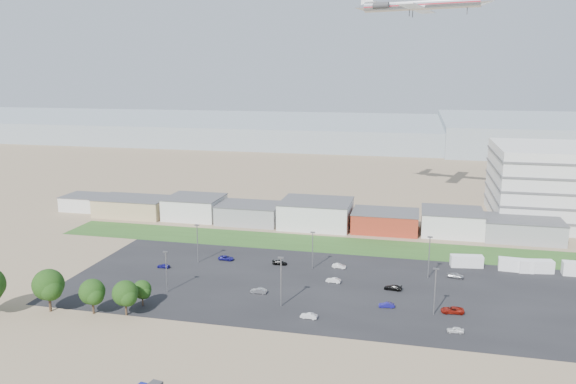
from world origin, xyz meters
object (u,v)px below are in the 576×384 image
(parked_car_4, at_px, (259,291))
(parked_car_11, at_px, (339,266))
(airliner, at_px, (421,4))
(parked_car_8, at_px, (456,276))
(parked_car_9, at_px, (226,258))
(parked_car_0, at_px, (452,310))
(parked_car_6, at_px, (280,263))
(parked_car_13, at_px, (309,316))
(parked_car_1, at_px, (387,305))
(parked_car_7, at_px, (333,280))
(parked_car_5, at_px, (163,266))
(parked_car_12, at_px, (393,288))
(parked_car_2, at_px, (455,330))
(box_trailer_a, at_px, (467,261))

(parked_car_4, height_order, parked_car_11, parked_car_4)
(airliner, distance_m, parked_car_8, 94.11)
(airliner, xyz_separation_m, parked_car_9, (-46.57, -62.49, -69.43))
(parked_car_0, relative_size, parked_car_6, 1.22)
(parked_car_0, xyz_separation_m, parked_car_13, (-28.19, -9.22, -0.09))
(parked_car_4, height_order, parked_car_6, parked_car_4)
(parked_car_0, distance_m, parked_car_9, 60.01)
(parked_car_1, bearing_deg, parked_car_7, -138.73)
(parked_car_5, xyz_separation_m, parked_car_13, (41.47, -20.89, 0.01))
(parked_car_7, xyz_separation_m, parked_car_12, (13.86, -1.50, 0.01))
(parked_car_1, xyz_separation_m, parked_car_2, (13.40, -8.84, 0.00))
(parked_car_1, bearing_deg, parked_car_4, -99.68)
(parked_car_9, bearing_deg, parked_car_13, -131.56)
(parked_car_0, bearing_deg, parked_car_4, -97.36)
(parked_car_1, bearing_deg, parked_car_0, 83.93)
(parked_car_9, distance_m, parked_car_13, 41.21)
(parked_car_5, relative_size, parked_car_8, 0.86)
(box_trailer_a, relative_size, parked_car_2, 2.49)
(box_trailer_a, height_order, parked_car_4, box_trailer_a)
(box_trailer_a, bearing_deg, parked_car_9, -179.60)
(parked_car_1, relative_size, parked_car_4, 0.90)
(parked_car_8, bearing_deg, parked_car_11, 94.57)
(parked_car_8, bearing_deg, parked_car_4, 120.37)
(parked_car_4, xyz_separation_m, parked_car_5, (-28.02, 10.57, -0.04))
(parked_car_5, xyz_separation_m, parked_car_9, (13.45, 9.33, 0.01))
(parked_car_4, xyz_separation_m, parked_car_12, (29.18, 8.78, -0.02))
(parked_car_0, height_order, parked_car_2, parked_car_0)
(parked_car_12, bearing_deg, box_trailer_a, 145.37)
(airliner, bearing_deg, parked_car_13, -87.61)
(parked_car_11, xyz_separation_m, parked_car_13, (-1.78, -30.78, -0.00))
(box_trailer_a, bearing_deg, airliner, 97.35)
(parked_car_1, relative_size, parked_car_6, 0.86)
(airliner, distance_m, parked_car_7, 101.48)
(parked_car_9, bearing_deg, parked_car_12, -98.65)
(parked_car_0, bearing_deg, box_trailer_a, 164.73)
(parked_car_5, relative_size, parked_car_13, 0.96)
(parked_car_8, distance_m, parked_car_13, 42.55)
(parked_car_11, relative_size, parked_car_13, 1.01)
(box_trailer_a, relative_size, parked_car_1, 2.43)
(parked_car_0, relative_size, parked_car_1, 1.43)
(parked_car_1, height_order, parked_car_2, parked_car_2)
(box_trailer_a, height_order, parked_car_6, box_trailer_a)
(parked_car_0, xyz_separation_m, parked_car_7, (-26.32, 11.38, -0.08))
(parked_car_6, bearing_deg, parked_car_0, -119.92)
(parked_car_2, bearing_deg, parked_car_12, -147.86)
(parked_car_0, xyz_separation_m, parked_car_8, (1.83, 20.92, -0.00))
(parked_car_6, relative_size, parked_car_7, 1.10)
(parked_car_0, distance_m, parked_car_13, 29.66)
(parked_car_11, bearing_deg, parked_car_6, 99.98)
(parked_car_1, distance_m, parked_car_11, 25.41)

